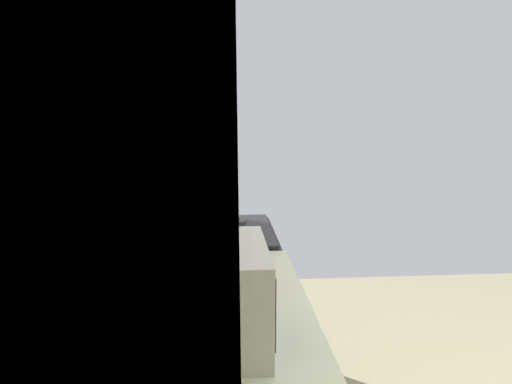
% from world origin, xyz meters
% --- Properties ---
extents(wall_back, '(3.73, 0.12, 2.77)m').
position_xyz_m(wall_back, '(0.00, 1.58, 1.38)').
color(wall_back, beige).
rests_on(wall_back, ground_plane).
extents(upper_cabinets, '(2.05, 0.30, 0.68)m').
position_xyz_m(upper_cabinets, '(-0.45, 1.36, 1.81)').
color(upper_cabinets, beige).
extents(oven_range, '(0.71, 0.64, 1.06)m').
position_xyz_m(oven_range, '(1.24, 1.21, 0.46)').
color(oven_range, black).
rests_on(oven_range, ground_plane).
extents(microwave, '(0.45, 0.33, 0.30)m').
position_xyz_m(microwave, '(-0.03, 1.22, 1.03)').
color(microwave, '#B7BABF').
rests_on(microwave, counter_run).
extents(kettle, '(0.17, 0.13, 0.17)m').
position_xyz_m(kettle, '(0.45, 1.11, 0.96)').
color(kettle, red).
rests_on(kettle, counter_run).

